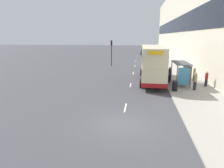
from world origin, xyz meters
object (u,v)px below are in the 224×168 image
Objects in this scene: car_1 at (144,52)px; pedestrian_3 at (194,74)px; car_0 at (146,50)px; pedestrian_2 at (170,75)px; bus_shelter at (183,69)px; traffic_light_far_kerb at (111,49)px; pedestrian_1 at (195,81)px; litter_bin at (175,86)px; double_decker_bus_near at (152,63)px; pedestrian_at_shelter at (206,79)px.

car_1 is 36.96m from pedestrian_3.
pedestrian_3 is (5.71, -36.52, 0.15)m from car_1.
pedestrian_2 reaches higher than car_0.
traffic_light_far_kerb reaches higher than bus_shelter.
pedestrian_3 is (4.91, -43.01, 0.14)m from car_0.
pedestrian_1 reaches higher than car_0.
bus_shelter is 38.94m from car_1.
traffic_light_far_kerb is (-10.17, 14.23, 1.36)m from bus_shelter.
car_1 is at bearing 93.93° from pedestrian_2.
bus_shelter is 4.00× the size of litter_bin.
car_1 is at bearing 98.89° from pedestrian_3.
bus_shelter is 3.77m from double_decker_bus_near.
pedestrian_1 is 1.12× the size of pedestrian_3.
double_decker_bus_near is 5.36m from litter_bin.
pedestrian_2 is 0.38× the size of traffic_light_far_kerb.
pedestrian_2 is at bearing 158.81° from pedestrian_at_shelter.
pedestrian_2 is at bearing 123.21° from pedestrian_1.
pedestrian_at_shelter is 1.58× the size of litter_bin.
pedestrian_3 is 0.34× the size of traffic_light_far_kerb.
car_1 reaches higher than litter_bin.
car_0 is at bearing 89.70° from double_decker_bus_near.
pedestrian_at_shelter is 0.90× the size of pedestrian_1.
pedestrian_1 is at bearing -102.66° from pedestrian_3.
double_decker_bus_near is at bearing -175.13° from pedestrian_3.
pedestrian_at_shelter is at bearing -80.86° from car_1.
car_0 reaches higher than car_1.
bus_shelter is at bearing 110.25° from pedestrian_1.
pedestrian_at_shelter is 1.01× the size of pedestrian_3.
car_1 is 2.15× the size of pedestrian_1.
car_1 is 2.14× the size of pedestrian_2.
pedestrian_1 reaches higher than car_1.
pedestrian_at_shelter is at bearing -49.39° from traffic_light_far_kerb.
bus_shelter is 3.36m from litter_bin.
pedestrian_3 reaches higher than litter_bin.
double_decker_bus_near is at bearing -89.11° from car_1.
pedestrian_2 is (-1.27, 0.95, -0.80)m from bus_shelter.
car_0 is 0.91× the size of traffic_light_far_kerb.
car_0 is at bearing 96.88° from pedestrian_at_shelter.
bus_shelter is 2.65m from pedestrian_at_shelter.
double_decker_bus_near is at bearing 158.48° from pedestrian_at_shelter.
pedestrian_3 is at bearing 50.26° from bus_shelter.
traffic_light_far_kerb is (-8.95, 17.12, 2.57)m from litter_bin.
traffic_light_far_kerb is (-12.62, 14.72, 2.25)m from pedestrian_at_shelter.
litter_bin is at bearing -146.75° from pedestrian_at_shelter.
double_decker_bus_near reaches higher than car_0.
litter_bin is (1.84, -48.12, -0.17)m from car_0.
pedestrian_3 is at bearing -83.49° from car_0.
pedestrian_3 is 1.56× the size of litter_bin.
pedestrian_2 is (-3.72, 1.44, 0.09)m from pedestrian_at_shelter.
litter_bin is (-2.06, -0.63, -0.41)m from pedestrian_1.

